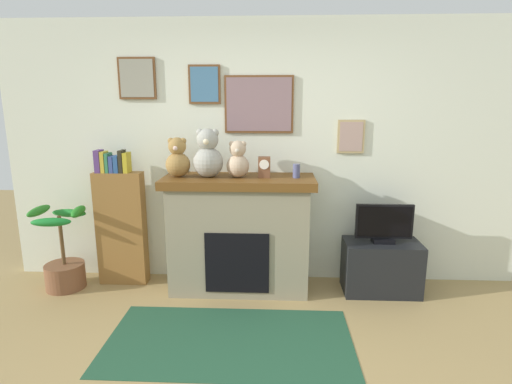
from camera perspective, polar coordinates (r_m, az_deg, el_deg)
The scene contains 12 objects.
back_wall at distance 4.16m, azimuth 0.78°, elevation 5.38°, with size 5.20×0.15×2.60m.
fireplace at distance 4.01m, azimuth -2.33°, elevation -5.72°, with size 1.43×0.60×1.12m.
bookshelf at distance 4.33m, azimuth -18.28°, elevation -4.18°, with size 0.48×0.16×1.36m.
potted_plant at distance 4.51m, azimuth -25.13°, elevation -8.65°, with size 0.51×0.50×0.83m.
tv_stand at distance 4.21m, azimuth 16.98°, elevation -9.94°, with size 0.72×0.40×0.51m, color black.
television at distance 4.07m, azimuth 17.38°, elevation -4.32°, with size 0.54×0.14×0.37m.
area_rug at distance 3.40m, azimuth -3.71°, elevation -19.90°, with size 1.91×1.00×0.01m, color #214B33.
candle_jar at distance 3.83m, azimuth 5.64°, elevation 2.94°, with size 0.07×0.07×0.13m, color #4C517A.
mantel_clock at distance 3.82m, azimuth 1.16°, elevation 3.48°, with size 0.11×0.08×0.20m.
teddy_bear_grey at distance 3.92m, azimuth -10.83°, elevation 4.50°, with size 0.23×0.23×0.37m.
teddy_bear_cream at distance 3.86m, azimuth -6.69°, elevation 5.07°, with size 0.28×0.28×0.46m.
teddy_bear_brown at distance 3.83m, azimuth -2.55°, elevation 4.34°, with size 0.21×0.21×0.35m.
Camera 1 is at (0.14, -2.13, 1.83)m, focal length 28.77 mm.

